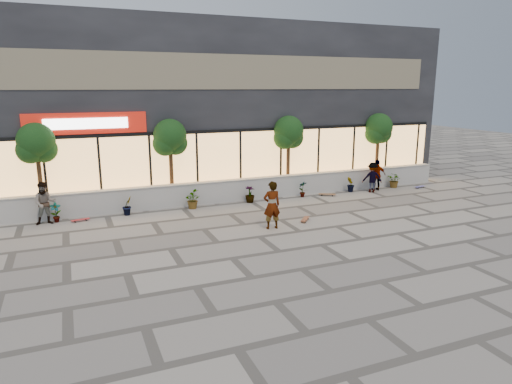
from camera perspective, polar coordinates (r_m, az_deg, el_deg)
name	(u,v)px	position (r m, az deg, el deg)	size (l,w,h in m)	color
ground	(322,245)	(15.99, 8.23, -6.57)	(80.00, 80.00, 0.00)	#A2998C
planter_wall	(248,189)	(21.91, -1.06, 0.38)	(22.00, 0.42, 1.04)	beige
retail_building	(212,106)	(26.58, -5.50, 10.67)	(24.00, 9.17, 8.50)	black
shrub_a	(56,212)	(19.98, -23.77, -2.36)	(0.43, 0.29, 0.81)	#113615
shrub_b	(127,206)	(20.08, -15.78, -1.66)	(0.45, 0.36, 0.81)	#113615
shrub_c	(192,200)	(20.56, -8.03, -0.94)	(0.73, 0.63, 0.81)	#113615
shrub_d	(250,194)	(21.40, -0.77, -0.25)	(0.45, 0.45, 0.81)	#113615
shrub_e	(303,189)	(22.56, 5.85, 0.38)	(0.43, 0.29, 0.81)	#113615
shrub_f	(351,184)	(23.99, 11.76, 0.93)	(0.45, 0.36, 0.81)	#113615
shrub_g	(395,180)	(25.65, 16.95, 1.41)	(0.73, 0.63, 0.81)	#113615
tree_west	(36,145)	(20.77, -25.76, 5.27)	(1.60, 1.50, 3.92)	#4F301C
tree_midwest	(170,139)	(21.17, -10.70, 6.47)	(1.60, 1.50, 3.92)	#4F301C
tree_mideast	(289,134)	(23.15, 4.09, 7.21)	(1.60, 1.50, 3.92)	#4F301C
tree_east	(379,130)	(26.07, 15.07, 7.46)	(1.60, 1.50, 3.92)	#4F301C
skater_center	(272,205)	(17.36, 1.99, -1.65)	(0.68, 0.44, 1.86)	white
skater_left	(45,203)	(19.74, -24.88, -1.29)	(0.83, 0.65, 1.71)	#867357
skater_right_near	(377,175)	(24.66, 14.89, 2.06)	(0.95, 0.40, 1.62)	silver
skater_right_far	(372,177)	(24.16, 14.33, 1.77)	(1.00, 0.57, 1.55)	maroon
skateboard_center	(305,219)	(18.66, 6.15, -3.37)	(0.69, 0.74, 0.10)	brown
skateboard_left	(80,220)	(19.81, -21.10, -3.25)	(0.73, 0.32, 0.09)	red
skateboard_right_near	(327,194)	(23.04, 8.88, -0.27)	(0.82, 0.63, 0.10)	brown
skateboard_right_far	(420,187)	(26.08, 19.80, 0.64)	(0.75, 0.31, 0.09)	#5E57A0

